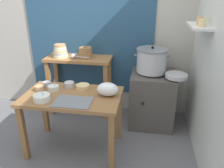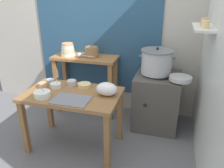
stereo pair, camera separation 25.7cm
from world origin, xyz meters
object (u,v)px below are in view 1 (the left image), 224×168
at_px(back_shelf_table, 79,72).
at_px(wide_pan, 176,76).
at_px(steamer_pot, 152,60).
at_px(prep_bowl_2, 42,97).
at_px(clay_pot, 86,53).
at_px(prep_bowl_3, 83,86).
at_px(prep_bowl_5, 47,84).
at_px(plastic_bag, 108,89).
at_px(bowl_stack_enamel, 60,51).
at_px(stove_block, 152,98).
at_px(serving_tray, 73,102).
at_px(prep_bowl_0, 53,88).
at_px(prep_bowl_4, 69,84).
at_px(ladle, 74,56).
at_px(prep_bowl_1, 40,88).
at_px(prep_table, 73,104).

height_order(back_shelf_table, wide_pan, back_shelf_table).
distance_m(steamer_pot, prep_bowl_2, 1.49).
height_order(clay_pot, prep_bowl_3, clay_pot).
relative_size(wide_pan, prep_bowl_5, 2.76).
xyz_separation_m(plastic_bag, prep_bowl_2, (-0.67, -0.24, -0.04)).
xyz_separation_m(plastic_bag, wide_pan, (0.79, 0.53, 0.01)).
bearing_deg(plastic_bag, steamer_pot, 56.20).
bearing_deg(bowl_stack_enamel, plastic_bag, -43.33).
distance_m(back_shelf_table, bowl_stack_enamel, 0.40).
bearing_deg(clay_pot, prep_bowl_3, -78.00).
xyz_separation_m(stove_block, wide_pan, (0.28, -0.15, 0.42)).
height_order(clay_pot, prep_bowl_2, clay_pot).
xyz_separation_m(serving_tray, prep_bowl_3, (0.01, 0.36, 0.02)).
height_order(back_shelf_table, stove_block, back_shelf_table).
bearing_deg(plastic_bag, prep_bowl_0, 177.34).
bearing_deg(prep_bowl_0, prep_bowl_4, 39.86).
relative_size(clay_pot, plastic_bag, 0.82).
distance_m(back_shelf_table, ladle, 0.27).
distance_m(bowl_stack_enamel, prep_bowl_2, 1.07).
bearing_deg(prep_bowl_0, prep_bowl_5, 141.17).
xyz_separation_m(clay_pot, ladle, (-0.15, -0.07, -0.04)).
xyz_separation_m(clay_pot, prep_bowl_1, (-0.34, -0.82, -0.22)).
distance_m(bowl_stack_enamel, ladle, 0.23).
relative_size(clay_pot, wide_pan, 0.71).
height_order(bowl_stack_enamel, prep_bowl_4, bowl_stack_enamel).
relative_size(ladle, prep_bowl_4, 2.43).
relative_size(steamer_pot, bowl_stack_enamel, 2.17).
relative_size(prep_table, stove_block, 1.41).
height_order(back_shelf_table, plastic_bag, back_shelf_table).
xyz_separation_m(prep_table, stove_block, (0.91, 0.74, -0.23)).
distance_m(prep_bowl_1, prep_bowl_2, 0.27).
bearing_deg(stove_block, clay_pot, 172.45).
bearing_deg(prep_bowl_0, clay_pot, 76.99).
bearing_deg(prep_bowl_5, prep_bowl_2, -73.62).
bearing_deg(ladle, back_shelf_table, 57.81).
xyz_separation_m(back_shelf_table, plastic_bag, (0.58, -0.81, 0.12)).
xyz_separation_m(back_shelf_table, ladle, (-0.05, -0.07, 0.26)).
bearing_deg(clay_pot, prep_bowl_5, -114.31).
bearing_deg(back_shelf_table, wide_pan, -11.67).
xyz_separation_m(prep_bowl_1, prep_bowl_2, (0.14, -0.23, 0.00)).
distance_m(prep_table, prep_bowl_4, 0.27).
bearing_deg(prep_bowl_1, prep_bowl_3, 16.40).
height_order(stove_block, plastic_bag, plastic_bag).
distance_m(steamer_pot, prep_bowl_4, 1.13).
height_order(stove_block, prep_bowl_5, stove_block).
bearing_deg(prep_bowl_1, plastic_bag, 0.26).
distance_m(ladle, wide_pan, 1.43).
relative_size(prep_bowl_3, prep_bowl_4, 1.36).
bearing_deg(serving_tray, prep_bowl_3, 88.75).
relative_size(stove_block, prep_bowl_5, 7.74).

